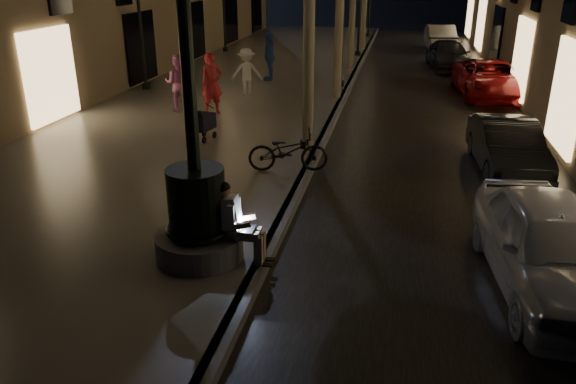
% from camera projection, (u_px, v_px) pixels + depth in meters
% --- Properties ---
extents(ground, '(120.00, 120.00, 0.00)m').
position_uv_depth(ground, '(345.00, 97.00, 20.77)').
color(ground, black).
rests_on(ground, ground).
extents(cobble_lane, '(6.00, 45.00, 0.02)m').
position_uv_depth(cobble_lane, '(428.00, 100.00, 20.22)').
color(cobble_lane, black).
rests_on(cobble_lane, ground).
extents(promenade, '(8.00, 45.00, 0.20)m').
position_uv_depth(promenade, '(241.00, 90.00, 21.46)').
color(promenade, slate).
rests_on(promenade, ground).
extents(curb_strip, '(0.25, 45.00, 0.20)m').
position_uv_depth(curb_strip, '(345.00, 94.00, 20.73)').
color(curb_strip, '#59595B').
rests_on(curb_strip, ground).
extents(fountain_lamppost, '(1.40, 1.40, 5.21)m').
position_uv_depth(fountain_lamppost, '(196.00, 198.00, 8.69)').
color(fountain_lamppost, '#59595B').
rests_on(fountain_lamppost, promenade).
extents(seated_man_laptop, '(0.95, 0.32, 1.32)m').
position_uv_depth(seated_man_laptop, '(235.00, 220.00, 8.70)').
color(seated_man_laptop, tan).
rests_on(seated_man_laptop, promenade).
extents(lamp_curb_a, '(0.36, 0.36, 4.81)m').
position_uv_depth(lamp_curb_a, '(307.00, 25.00, 13.24)').
color(lamp_curb_a, black).
rests_on(lamp_curb_a, promenade).
extents(lamp_curb_b, '(0.36, 0.36, 4.81)m').
position_uv_depth(lamp_curb_b, '(343.00, 3.00, 20.51)').
color(lamp_curb_b, black).
rests_on(lamp_curb_b, promenade).
extents(lamp_left_b, '(0.36, 0.36, 4.81)m').
position_uv_depth(lamp_left_b, '(138.00, 4.00, 19.98)').
color(lamp_left_b, black).
rests_on(lamp_left_b, promenade).
extents(stroller, '(0.53, 0.97, 0.98)m').
position_uv_depth(stroller, '(203.00, 122.00, 14.84)').
color(stroller, black).
rests_on(stroller, promenade).
extents(car_front, '(2.04, 4.27, 1.41)m').
position_uv_depth(car_front, '(550.00, 246.00, 8.31)').
color(car_front, '#AEB0B6').
rests_on(car_front, ground).
extents(car_second, '(1.54, 3.79, 1.22)m').
position_uv_depth(car_second, '(507.00, 146.00, 13.15)').
color(car_second, black).
rests_on(car_second, ground).
extents(car_third, '(2.57, 4.91, 1.32)m').
position_uv_depth(car_third, '(490.00, 79.00, 20.53)').
color(car_third, maroon).
rests_on(car_third, ground).
extents(car_rear, '(2.12, 4.39, 1.23)m').
position_uv_depth(car_rear, '(449.00, 55.00, 26.12)').
color(car_rear, '#2C2D31').
rests_on(car_rear, ground).
extents(car_fifth, '(1.79, 4.33, 1.39)m').
position_uv_depth(car_fifth, '(441.00, 38.00, 31.45)').
color(car_fifth, '#9FA09B').
rests_on(car_fifth, ground).
extents(pedestrian_red, '(0.81, 0.78, 1.88)m').
position_uv_depth(pedestrian_red, '(212.00, 84.00, 17.31)').
color(pedestrian_red, red).
rests_on(pedestrian_red, promenade).
extents(pedestrian_pink, '(0.94, 0.77, 1.78)m').
position_uv_depth(pedestrian_pink, '(178.00, 83.00, 17.69)').
color(pedestrian_pink, pink).
rests_on(pedestrian_pink, promenade).
extents(pedestrian_white, '(1.21, 0.93, 1.66)m').
position_uv_depth(pedestrian_white, '(246.00, 72.00, 19.82)').
color(pedestrian_white, silver).
rests_on(pedestrian_white, promenade).
extents(pedestrian_blue, '(0.58, 1.17, 1.92)m').
position_uv_depth(pedestrian_blue, '(269.00, 56.00, 22.40)').
color(pedestrian_blue, '#294C99').
rests_on(pedestrian_blue, promenade).
extents(bicycle, '(1.89, 0.99, 0.94)m').
position_uv_depth(bicycle, '(288.00, 151.00, 12.63)').
color(bicycle, black).
rests_on(bicycle, promenade).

